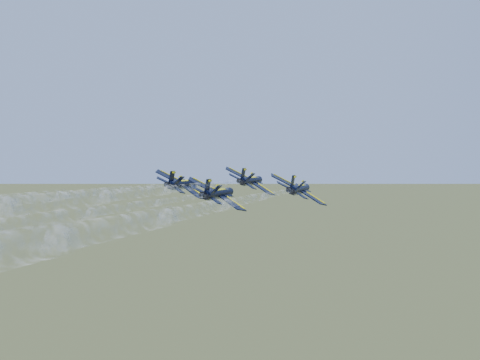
% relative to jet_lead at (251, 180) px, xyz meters
% --- Properties ---
extents(jet_lead, '(10.38, 15.07, 5.33)m').
position_rel_jet_lead_xyz_m(jet_lead, '(0.00, 0.00, 0.00)').
color(jet_lead, black).
extents(jet_left, '(10.38, 15.07, 5.33)m').
position_rel_jet_lead_xyz_m(jet_left, '(-12.06, -7.88, 0.00)').
color(jet_left, black).
extents(jet_right, '(10.38, 15.07, 5.33)m').
position_rel_jet_lead_xyz_m(jet_right, '(10.47, -11.52, 0.00)').
color(jet_right, black).
extents(jet_slot, '(10.38, 15.07, 5.33)m').
position_rel_jet_lead_xyz_m(jet_slot, '(-2.70, -19.70, 0.00)').
color(jet_slot, black).
extents(smoke_trail_lead, '(16.07, 82.85, 3.08)m').
position_rel_jet_lead_xyz_m(smoke_trail_lead, '(-10.57, -62.26, 0.03)').
color(smoke_trail_lead, white).
extents(smoke_trail_right, '(16.07, 82.85, 3.08)m').
position_rel_jet_lead_xyz_m(smoke_trail_right, '(-0.10, -73.77, 0.03)').
color(smoke_trail_right, white).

